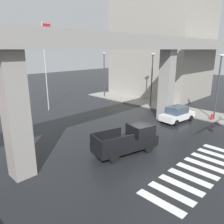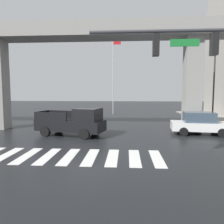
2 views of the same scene
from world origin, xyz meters
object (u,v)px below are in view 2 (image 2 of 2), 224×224
pickup_truck (74,123)px  traffic_signal_mast (211,63)px  sedan_white (200,123)px  street_lamp_mid_block (214,79)px  street_lamp_far_north (188,83)px  flagpole (114,71)px

pickup_truck → traffic_signal_mast: size_ratio=0.83×
sedan_white → street_lamp_mid_block: (3.23, 5.82, 3.70)m
street_lamp_far_north → flagpole: size_ratio=0.67×
pickup_truck → traffic_signal_mast: traffic_signal_mast is taller
sedan_white → street_lamp_far_north: bearing=78.0°
street_lamp_far_north → pickup_truck: bearing=-128.1°
street_lamp_mid_block → street_lamp_far_north: same height
sedan_white → street_lamp_far_north: size_ratio=0.62×
street_lamp_mid_block → flagpole: 13.82m
flagpole → street_lamp_mid_block: bearing=-38.5°
sedan_white → traffic_signal_mast: size_ratio=0.69×
traffic_signal_mast → flagpole: bearing=102.8°
pickup_truck → sedan_white: 9.61m
street_lamp_far_north → flagpole: 10.89m
traffic_signal_mast → street_lamp_mid_block: (5.65, 13.83, 0.17)m
pickup_truck → street_lamp_far_north: (12.78, 16.28, 3.57)m
street_lamp_far_north → sedan_white: bearing=-102.0°
pickup_truck → flagpole: bearing=82.5°
street_lamp_mid_block → flagpole: flagpole is taller
street_lamp_far_north → flagpole: bearing=-175.8°
sedan_white → flagpole: 17.07m
sedan_white → flagpole: bearing=117.6°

